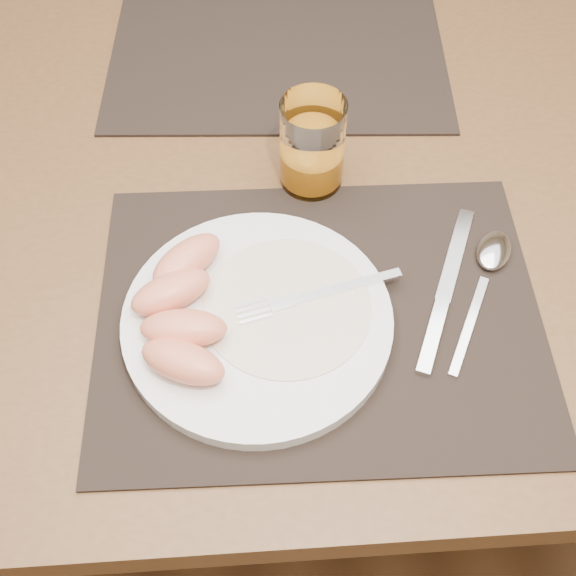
# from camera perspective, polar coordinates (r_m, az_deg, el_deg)

# --- Properties ---
(ground) EXTENTS (5.00, 5.00, 0.00)m
(ground) POSITION_cam_1_polar(r_m,az_deg,el_deg) (1.50, -0.22, -10.77)
(ground) COLOR #53351C
(ground) RESTS_ON ground
(table) EXTENTS (1.40, 0.90, 0.75)m
(table) POSITION_cam_1_polar(r_m,az_deg,el_deg) (0.94, -0.36, 6.25)
(table) COLOR brown
(table) RESTS_ON ground
(placemat_near) EXTENTS (0.46, 0.36, 0.00)m
(placemat_near) POSITION_cam_1_polar(r_m,az_deg,el_deg) (0.74, 2.49, -2.15)
(placemat_near) COLOR black
(placemat_near) RESTS_ON table
(placemat_far) EXTENTS (0.47, 0.38, 0.00)m
(placemat_far) POSITION_cam_1_polar(r_m,az_deg,el_deg) (1.04, -0.81, 18.54)
(placemat_far) COLOR black
(placemat_far) RESTS_ON table
(plate) EXTENTS (0.27, 0.27, 0.02)m
(plate) POSITION_cam_1_polar(r_m,az_deg,el_deg) (0.72, -2.43, -2.56)
(plate) COLOR white
(plate) RESTS_ON placemat_near
(plate_dressing) EXTENTS (0.17, 0.17, 0.00)m
(plate_dressing) POSITION_cam_1_polar(r_m,az_deg,el_deg) (0.72, -0.10, -1.39)
(plate_dressing) COLOR white
(plate_dressing) RESTS_ON plate
(fork) EXTENTS (0.17, 0.06, 0.00)m
(fork) POSITION_cam_1_polar(r_m,az_deg,el_deg) (0.72, 1.35, -0.76)
(fork) COLOR silver
(fork) RESTS_ON plate
(knife) EXTENTS (0.10, 0.21, 0.01)m
(knife) POSITION_cam_1_polar(r_m,az_deg,el_deg) (0.76, 12.11, -0.97)
(knife) COLOR silver
(knife) RESTS_ON placemat_near
(spoon) EXTENTS (0.11, 0.18, 0.01)m
(spoon) POSITION_cam_1_polar(r_m,az_deg,el_deg) (0.80, 15.70, 2.07)
(spoon) COLOR silver
(spoon) RESTS_ON placemat_near
(juice_glass) EXTENTS (0.07, 0.07, 0.11)m
(juice_glass) POSITION_cam_1_polar(r_m,az_deg,el_deg) (0.82, 1.92, 10.98)
(juice_glass) COLOR white
(juice_glass) RESTS_ON placemat_near
(grapefruit_wedges) EXTENTS (0.11, 0.20, 0.03)m
(grapefruit_wedges) POSITION_cam_1_polar(r_m,az_deg,el_deg) (0.71, -8.45, -1.66)
(grapefruit_wedges) COLOR #EA845F
(grapefruit_wedges) RESTS_ON plate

